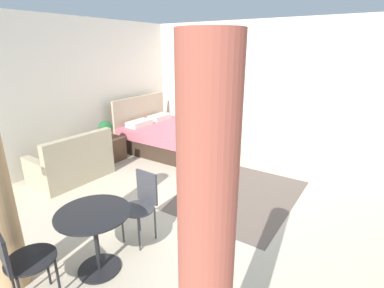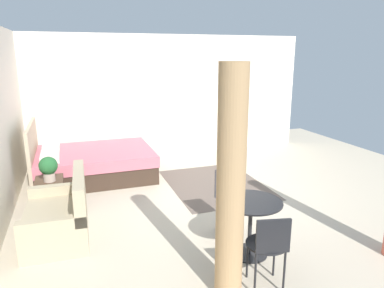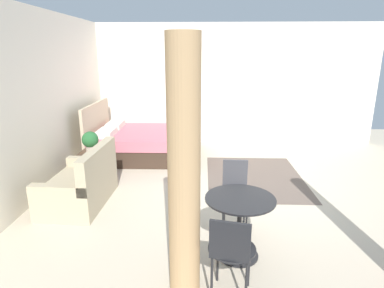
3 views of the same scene
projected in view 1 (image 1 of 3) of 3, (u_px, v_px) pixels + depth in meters
The scene contains 12 objects.
ground_plane at pixel (218, 202), 4.52m from camera, with size 8.66×9.76×0.02m, color beige.
wall_back at pixel (73, 92), 5.84m from camera, with size 8.66×0.12×2.87m, color silver.
wall_right at pixel (283, 89), 6.29m from camera, with size 0.12×6.76×2.87m, color silver.
area_rug at pixel (239, 194), 4.73m from camera, with size 2.19×1.70×0.01m, color #66564C.
bed at pixel (175, 137), 6.72m from camera, with size 1.75×2.28×1.16m.
couch at pixel (73, 165), 5.20m from camera, with size 1.32×0.84×0.88m.
nightstand at pixel (111, 149), 6.12m from camera, with size 0.50×0.43×0.49m.
potted_plant at pixel (106, 129), 5.88m from camera, with size 0.28×0.28×0.40m.
balcony_table at pixel (95, 230), 2.99m from camera, with size 0.76×0.76×0.71m.
cafe_chair_near_window at pixel (142, 200), 3.52m from camera, with size 0.41×0.41×0.87m.
cafe_chair_near_couch at pixel (20, 259), 2.52m from camera, with size 0.52×0.52×0.86m.
curtain_left at pixel (205, 288), 1.41m from camera, with size 0.26×0.26×2.36m.
Camera 1 is at (-3.54, -1.88, 2.30)m, focal length 27.05 mm.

